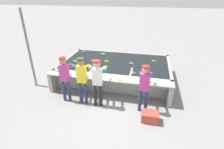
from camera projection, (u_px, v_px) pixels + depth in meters
The scene contains 21 objects.
ground_plane at pixel (106, 100), 6.63m from camera, with size 80.00×80.00×0.00m, color gray.
wash_tank at pixel (116, 70), 8.09m from camera, with size 4.79×2.84×0.83m.
work_ledge at pixel (107, 83), 6.56m from camera, with size 4.79×0.45×0.83m.
worker_0 at pixel (65, 75), 6.16m from camera, with size 0.44×0.73×1.72m.
worker_1 at pixel (82, 76), 6.01m from camera, with size 0.42×0.73×1.75m.
worker_2 at pixel (98, 79), 5.89m from camera, with size 0.42×0.73×1.72m.
worker_3 at pixel (144, 84), 5.62m from camera, with size 0.43×0.73×1.68m.
banana_bunch_floating_0 at pixel (103, 54), 8.82m from camera, with size 0.28×0.28×0.08m.
banana_bunch_floating_1 at pixel (75, 61), 7.95m from camera, with size 0.28×0.28×0.08m.
banana_bunch_floating_2 at pixel (131, 63), 7.69m from camera, with size 0.23×0.23×0.08m.
banana_bunch_floating_3 at pixel (106, 67), 7.35m from camera, with size 0.28×0.26×0.08m.
banana_bunch_floating_4 at pixel (107, 61), 7.93m from camera, with size 0.28×0.28×0.08m.
banana_bunch_floating_5 at pixel (154, 61), 7.93m from camera, with size 0.23×0.23×0.08m.
banana_bunch_floating_6 at pixel (133, 73), 6.82m from camera, with size 0.28×0.28×0.08m.
banana_bunch_floating_7 at pixel (84, 52), 9.16m from camera, with size 0.28×0.28×0.08m.
banana_bunch_floating_8 at pixel (94, 61), 7.99m from camera, with size 0.27×0.28×0.08m.
banana_bunch_ledge_0 at pixel (80, 74), 6.68m from camera, with size 0.27×0.28×0.08m.
banana_bunch_ledge_1 at pixel (119, 80), 6.29m from camera, with size 0.28×0.27×0.08m.
knife_0 at pixel (151, 82), 6.14m from camera, with size 0.25×0.29×0.02m.
crate at pixel (150, 117), 5.50m from camera, with size 0.55×0.39×0.32m.
support_post_left at pixel (29, 50), 6.94m from camera, with size 0.09×0.09×3.20m.
Camera 1 is at (1.43, -5.36, 3.76)m, focal length 28.00 mm.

